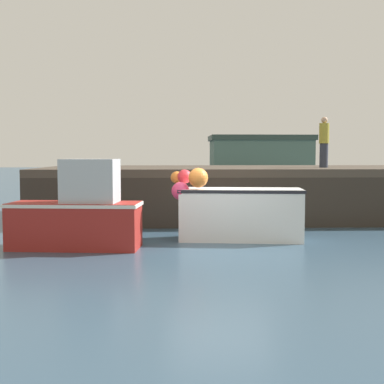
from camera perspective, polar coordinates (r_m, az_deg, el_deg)
ground at (r=12.43m, az=3.18°, el=-6.42°), size 120.00×160.00×0.10m
pier at (r=18.14m, az=6.67°, el=1.72°), size 14.73×6.19×1.79m
fishing_boat_near_left at (r=12.49m, az=-12.51°, el=-2.43°), size 3.21×1.44×2.13m
fishing_boat_near_right at (r=13.44m, az=5.09°, el=-2.14°), size 3.49×1.50×1.90m
dockworker at (r=18.35m, az=14.47°, el=5.40°), size 0.34×0.34×1.75m
warehouse at (r=51.93m, az=7.56°, el=3.97°), size 10.09×5.90×4.15m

